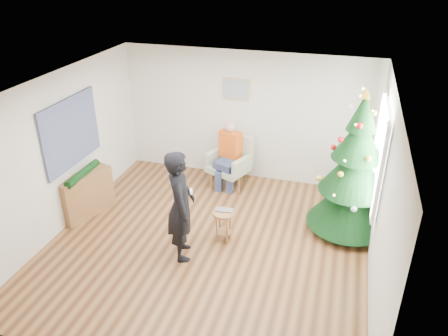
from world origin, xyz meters
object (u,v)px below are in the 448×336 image
(armchair, at_px, (230,167))
(console, at_px, (86,195))
(standing_man, at_px, (181,206))
(stool, at_px, (223,226))
(christmas_tree, at_px, (354,171))

(armchair, relative_size, console, 1.00)
(standing_man, relative_size, console, 1.76)
(stool, height_order, armchair, armchair)
(christmas_tree, distance_m, armchair, 2.64)
(christmas_tree, bearing_deg, stool, -155.23)
(stool, bearing_deg, christmas_tree, 24.77)
(christmas_tree, relative_size, stool, 4.62)
(stool, distance_m, armchair, 1.93)
(christmas_tree, distance_m, standing_man, 2.82)
(standing_man, bearing_deg, armchair, -25.67)
(armchair, relative_size, standing_man, 0.57)
(christmas_tree, height_order, console, christmas_tree)
(christmas_tree, relative_size, standing_man, 1.40)
(stool, bearing_deg, armchair, 102.24)
(christmas_tree, bearing_deg, armchair, 156.90)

